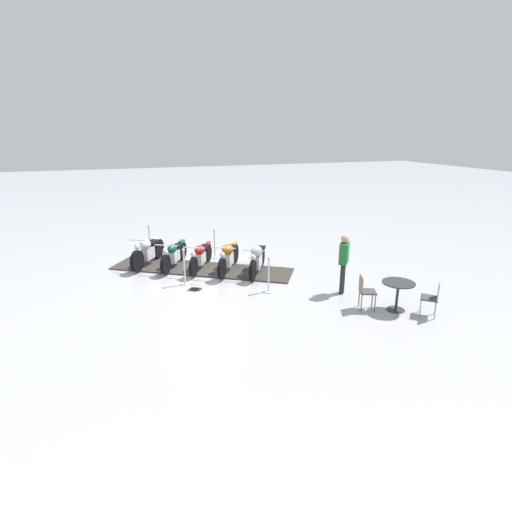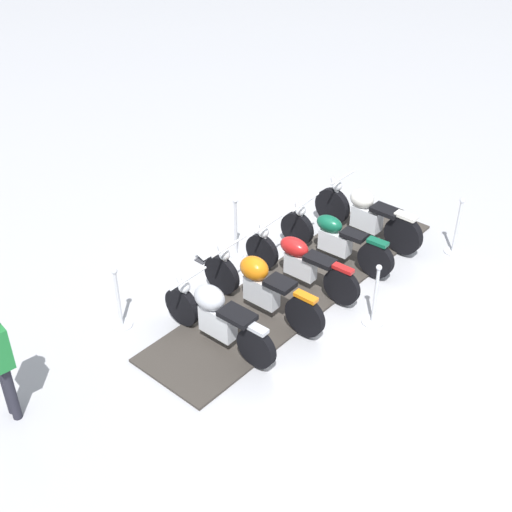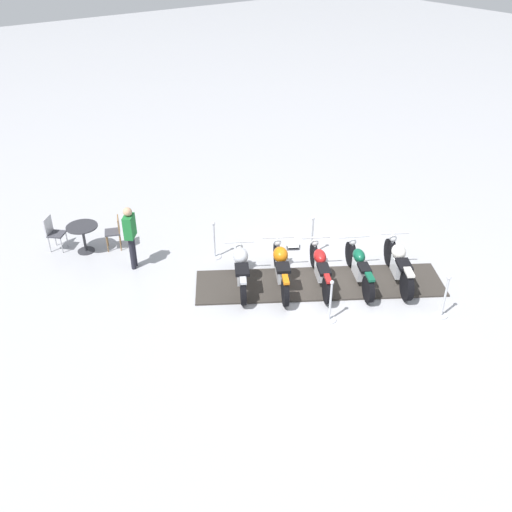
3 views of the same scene
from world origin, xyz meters
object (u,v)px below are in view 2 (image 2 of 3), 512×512
motorcycle_forest (334,238)px  info_placard (205,256)px  motorcycle_copper (259,285)px  stanchion_right_rear (120,308)px  motorcycle_cream (366,214)px  stanchion_left_mid (374,305)px  stanchion_left_front (456,234)px  motorcycle_chrome (216,315)px  stanchion_right_mid (236,235)px  motorcycle_maroon (299,260)px

motorcycle_forest → info_placard: 2.24m
motorcycle_copper → stanchion_right_rear: stanchion_right_rear is taller
motorcycle_forest → motorcycle_cream: bearing=-94.1°
motorcycle_cream → stanchion_right_rear: size_ratio=1.83×
stanchion_left_mid → stanchion_left_front: size_ratio=0.98×
motorcycle_copper → motorcycle_chrome: size_ratio=1.11×
stanchion_right_rear → stanchion_left_front: stanchion_left_front is taller
motorcycle_cream → motorcycle_copper: (2.41, -1.55, 0.02)m
stanchion_right_rear → stanchion_right_mid: size_ratio=0.93×
motorcycle_cream → motorcycle_forest: bearing=89.5°
stanchion_right_rear → info_placard: (-1.94, 0.86, -0.27)m
stanchion_right_rear → stanchion_left_mid: size_ratio=0.99×
motorcycle_copper → motorcycle_forest: bearing=-91.9°
motorcycle_copper → stanchion_left_front: 3.80m
stanchion_left_mid → motorcycle_maroon: bearing=-122.4°
motorcycle_chrome → info_placard: size_ratio=4.79×
motorcycle_forest → stanchion_right_mid: 1.67m
motorcycle_chrome → motorcycle_maroon: bearing=-91.3°
motorcycle_forest → stanchion_right_mid: size_ratio=1.75×
stanchion_right_rear → motorcycle_chrome: bearing=82.8°
motorcycle_copper → stanchion_right_rear: 2.11m
stanchion_right_rear → stanchion_left_front: size_ratio=0.97×
stanchion_right_mid → motorcycle_cream: bearing=111.6°
stanchion_left_front → stanchion_right_rear: bearing=-61.3°
info_placard → motorcycle_chrome: bearing=-130.7°
stanchion_left_front → stanchion_right_mid: stanchion_right_mid is taller
motorcycle_cream → info_placard: 2.95m
stanchion_left_mid → info_placard: size_ratio=2.81×
motorcycle_cream → motorcycle_maroon: bearing=89.6°
motorcycle_forest → motorcycle_chrome: (2.42, -1.54, 0.07)m
motorcycle_cream → motorcycle_copper: size_ratio=0.96×
motorcycle_forest → motorcycle_copper: size_ratio=0.98×
motorcycle_maroon → stanchion_right_rear: bearing=59.3°
motorcycle_copper → stanchion_left_mid: (-0.03, 1.74, -0.20)m
stanchion_left_front → stanchion_left_mid: bearing=-32.5°
motorcycle_copper → stanchion_right_mid: bearing=-36.6°
stanchion_right_mid → info_placard: bearing=-67.2°
motorcycle_maroon → stanchion_left_mid: size_ratio=1.83×
stanchion_right_rear → info_placard: stanchion_right_rear is taller
stanchion_left_front → motorcycle_maroon: bearing=-61.9°
stanchion_right_rear → stanchion_right_mid: bearing=147.5°
stanchion_right_mid → motorcycle_chrome: bearing=3.2°
motorcycle_maroon → stanchion_left_front: stanchion_left_front is taller
motorcycle_forest → stanchion_right_rear: size_ratio=1.88×
stanchion_right_rear → motorcycle_maroon: bearing=119.4°
motorcycle_maroon → info_placard: motorcycle_maroon is taller
stanchion_right_rear → stanchion_left_mid: (-0.65, 3.75, 0.01)m
motorcycle_copper → stanchion_right_mid: 1.67m
motorcycle_forest → stanchion_right_mid: stanchion_right_mid is taller
motorcycle_cream → stanchion_left_mid: size_ratio=1.81×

